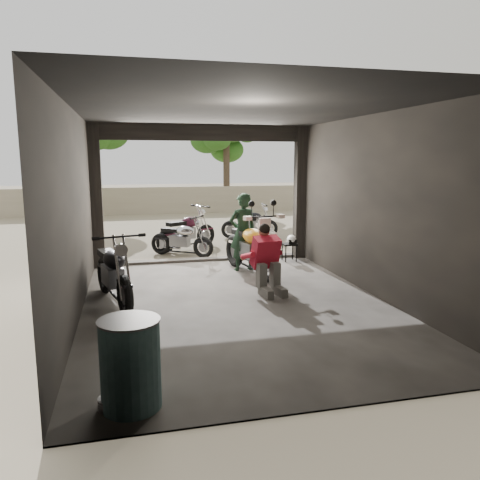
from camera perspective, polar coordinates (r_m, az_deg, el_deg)
name	(u,v)px	position (r m, az deg, el deg)	size (l,w,h in m)	color
ground	(236,305)	(7.96, -0.44, -7.90)	(80.00, 80.00, 0.00)	#7A6D56
garage	(229,225)	(8.19, -1.32, 1.79)	(7.00, 7.13, 3.20)	#2D2B28
boundary_wall	(166,200)	(21.53, -8.98, 4.82)	(18.00, 0.30, 1.20)	gray
tree_left	(91,119)	(19.99, -17.73, 13.83)	(2.20, 2.20, 5.60)	#382B1E
tree_right	(226,134)	(21.89, -1.68, 12.77)	(2.20, 2.20, 5.00)	#382B1E
main_bike	(250,243)	(9.88, 1.21, -0.39)	(0.83, 2.01, 1.34)	#F5E4CF
left_bike	(113,267)	(8.14, -15.23, -3.25)	(0.77, 1.86, 1.26)	black
outside_bike_a	(181,236)	(11.84, -7.16, 0.48)	(0.63, 1.53, 1.04)	black
outside_bike_b	(187,228)	(12.74, -6.54, 1.45)	(0.71, 1.73, 1.17)	#421023
outside_bike_c	(250,221)	(14.53, 1.21, 2.31)	(0.64, 1.56, 1.06)	black
rider	(243,232)	(10.16, 0.34, 0.94)	(0.62, 0.41, 1.71)	black
mechanic	(268,261)	(8.43, 3.48, -2.58)	(0.62, 0.85, 1.23)	red
stool	(289,246)	(11.22, 6.03, -0.77)	(0.32, 0.32, 0.44)	black
helmet	(292,239)	(11.15, 6.30, 0.09)	(0.22, 0.23, 0.21)	white
oil_drum	(131,365)	(4.80, -13.20, -14.64)	(0.58, 0.58, 0.90)	#436E71
sign_post	(339,198)	(12.13, 11.96, 5.03)	(0.73, 0.08, 2.18)	black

